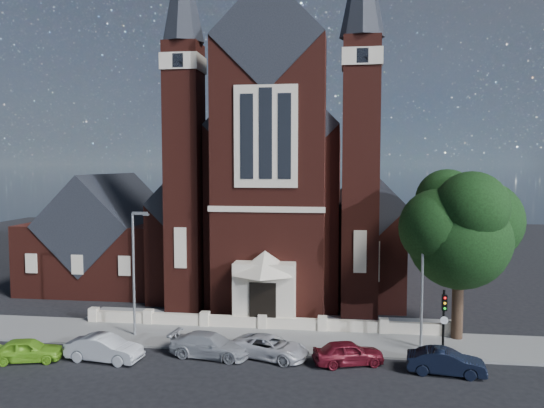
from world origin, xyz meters
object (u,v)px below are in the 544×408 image
at_px(street_lamp_left, 135,266).
at_px(car_silver_a, 104,348).
at_px(church, 288,194).
at_px(street_lamp_right, 424,274).
at_px(parish_hall, 110,241).
at_px(car_navy, 446,362).
at_px(street_tree, 462,231).
at_px(car_dark_red, 348,353).
at_px(car_lime_van, 27,350).
at_px(car_silver_b, 210,345).
at_px(car_white_suv, 270,347).
at_px(traffic_signal, 444,315).

distance_m(street_lamp_left, car_silver_a, 5.79).
height_order(church, street_lamp_right, church).
bearing_deg(parish_hall, car_navy, -33.64).
xyz_separation_m(street_tree, car_dark_red, (-6.97, -4.80, -6.29)).
relative_size(car_lime_van, car_dark_red, 0.98).
bearing_deg(church, street_tree, -53.83).
relative_size(street_tree, street_lamp_left, 1.32).
distance_m(parish_hall, car_dark_red, 27.77).
height_order(church, street_lamp_left, church).
bearing_deg(street_tree, car_lime_van, -165.03).
bearing_deg(car_dark_red, car_lime_van, 79.46).
height_order(street_lamp_right, car_silver_b, street_lamp_right).
relative_size(car_silver_b, car_dark_red, 1.20).
distance_m(car_silver_a, car_navy, 18.80).
xyz_separation_m(car_white_suv, car_navy, (9.55, -1.15, 0.03)).
distance_m(street_tree, car_silver_a, 22.39).
bearing_deg(car_lime_van, parish_hall, -3.22).
xyz_separation_m(parish_hall, street_lamp_right, (26.09, -14.00, 0.59)).
distance_m(street_tree, traffic_signal, 5.70).
bearing_deg(car_lime_van, street_lamp_left, -55.90).
xyz_separation_m(car_white_suv, car_dark_red, (4.43, -0.46, 0.04)).
bearing_deg(car_silver_b, car_lime_van, 109.76).
bearing_deg(car_silver_b, car_silver_a, 111.77).
bearing_deg(car_lime_van, car_navy, -101.26).
bearing_deg(street_lamp_left, traffic_signal, -4.76).
bearing_deg(parish_hall, street_tree, -23.26).
bearing_deg(car_silver_a, car_navy, -81.23).
bearing_deg(street_lamp_right, car_lime_van, -167.53).
bearing_deg(traffic_signal, car_lime_van, -171.74).
relative_size(car_lime_van, car_silver_b, 0.82).
distance_m(car_lime_van, car_navy, 23.10).
bearing_deg(car_white_suv, church, 22.68).
relative_size(street_lamp_left, traffic_signal, 2.02).
bearing_deg(street_lamp_left, car_dark_red, -12.88).
height_order(church, traffic_signal, church).
distance_m(parish_hall, street_lamp_left, 16.18).
bearing_deg(car_white_suv, car_silver_b, 114.05).
xyz_separation_m(street_lamp_right, car_silver_a, (-18.14, -4.30, -3.88)).
height_order(parish_hall, street_tree, street_tree).
bearing_deg(church, parish_hall, -162.84).
height_order(church, car_dark_red, church).
xyz_separation_m(street_lamp_right, car_white_suv, (-8.90, -2.64, -3.97)).
height_order(traffic_signal, car_silver_a, traffic_signal).
height_order(car_lime_van, car_silver_a, car_silver_a).
height_order(traffic_signal, car_dark_red, traffic_signal).
relative_size(church, street_lamp_left, 4.31).
bearing_deg(street_tree, car_dark_red, -145.43).
distance_m(street_lamp_right, car_white_suv, 10.09).
bearing_deg(street_lamp_left, car_silver_a, -91.87).
xyz_separation_m(church, car_lime_van, (-12.33, -23.90, -7.53)).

